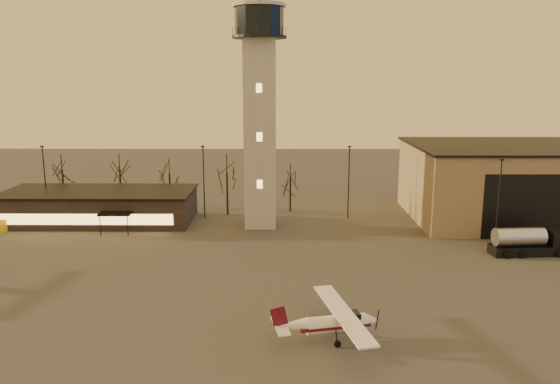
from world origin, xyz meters
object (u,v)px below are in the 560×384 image
at_px(hangar, 523,182).
at_px(cessna_front, 338,326).
at_px(terminal, 99,206).
at_px(fuel_truck, 528,244).
at_px(control_tower, 260,101).

bearing_deg(hangar, cessna_front, -128.72).
distance_m(terminal, cessna_front, 44.80).
xyz_separation_m(hangar, fuel_truck, (-5.87, -15.83, -3.94)).
relative_size(control_tower, fuel_truck, 3.85).
height_order(terminal, cessna_front, terminal).
bearing_deg(control_tower, cessna_front, -77.48).
distance_m(hangar, fuel_truck, 17.34).
relative_size(control_tower, terminal, 1.28).
xyz_separation_m(control_tower, terminal, (-21.99, 1.98, -14.17)).
xyz_separation_m(terminal, fuel_truck, (52.13, -13.83, -0.94)).
bearing_deg(hangar, control_tower, -173.69).
xyz_separation_m(control_tower, fuel_truck, (30.13, -11.85, -15.11)).
distance_m(terminal, fuel_truck, 53.94).
distance_m(hangar, cessna_front, 46.36).
bearing_deg(fuel_truck, cessna_front, -142.99).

